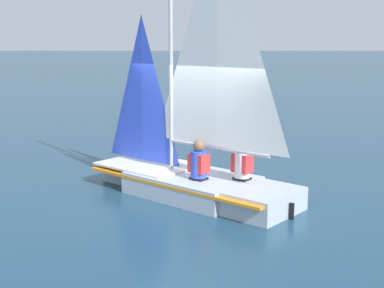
% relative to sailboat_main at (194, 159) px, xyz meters
% --- Properties ---
extents(ground_plane, '(260.00, 260.00, 0.00)m').
position_rel_sailboat_main_xyz_m(ground_plane, '(-0.04, 0.03, -0.73)').
color(ground_plane, navy).
extents(sailboat_main, '(4.20, 3.89, 5.28)m').
position_rel_sailboat_main_xyz_m(sailboat_main, '(0.00, 0.00, 0.00)').
color(sailboat_main, '#B2BCCC').
rests_on(sailboat_main, ground_plane).
extents(sailor_helm, '(0.43, 0.42, 1.16)m').
position_rel_sailboat_main_xyz_m(sailor_helm, '(0.09, -0.34, -0.11)').
color(sailor_helm, black).
rests_on(sailor_helm, ground_plane).
extents(sailor_crew, '(0.43, 0.42, 1.16)m').
position_rel_sailboat_main_xyz_m(sailor_crew, '(0.90, -0.34, -0.09)').
color(sailor_crew, black).
rests_on(sailor_crew, ground_plane).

